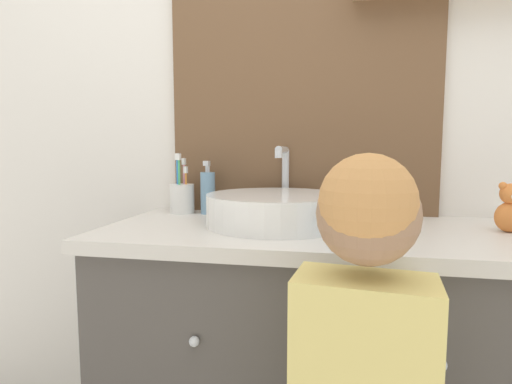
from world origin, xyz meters
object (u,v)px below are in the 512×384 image
sink_basin (276,208)px  toothbrush_holder (182,197)px  soap_dispenser (208,192)px  drinking_cup (360,228)px  teddy_bear (510,209)px

sink_basin → toothbrush_holder: size_ratio=2.19×
sink_basin → soap_dispenser: bearing=148.4°
toothbrush_holder → drinking_cup: (0.56, -0.38, -0.01)m
toothbrush_holder → soap_dispenser: bearing=0.8°
toothbrush_holder → soap_dispenser: 0.09m
sink_basin → toothbrush_holder: bearing=155.8°
soap_dispenser → drinking_cup: 0.60m
sink_basin → drinking_cup: bearing=-46.1°
sink_basin → toothbrush_holder: sink_basin is taller
toothbrush_holder → sink_basin: bearing=-24.2°
sink_basin → soap_dispenser: size_ratio=2.50×
sink_basin → soap_dispenser: (-0.25, 0.16, 0.02)m
drinking_cup → toothbrush_holder: bearing=145.9°
sink_basin → teddy_bear: bearing=1.0°
teddy_bear → drinking_cup: bearing=-149.0°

